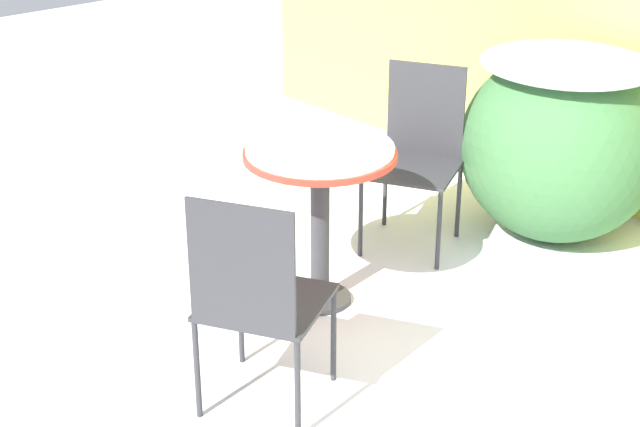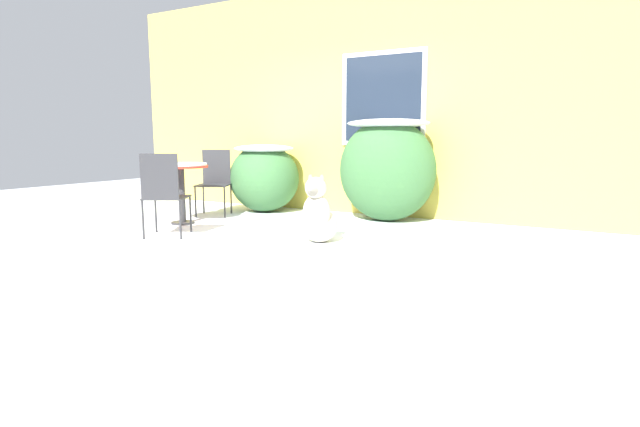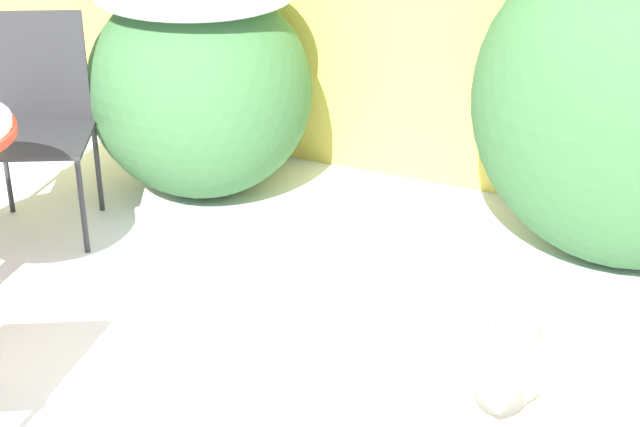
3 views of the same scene
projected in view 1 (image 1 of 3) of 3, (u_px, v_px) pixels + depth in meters
shrub_left at (560, 140)px, 5.18m from camera, size 1.07×1.03×1.02m
patio_table at (320, 175)px, 4.45m from camera, size 0.70×0.70×0.79m
patio_chair_near_table at (418, 150)px, 5.12m from camera, size 0.61×0.61×0.95m
patio_chair_far_side at (257, 296)px, 3.70m from camera, size 0.61×0.61×0.95m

